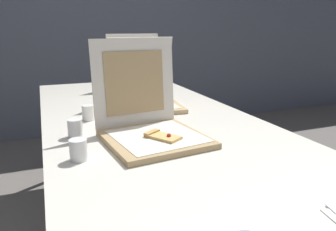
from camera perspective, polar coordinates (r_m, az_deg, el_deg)
The scene contains 8 objects.
wall_back at distance 3.63m, azimuth -14.76°, elevation 17.38°, with size 10.00×0.10×2.60m, color slate.
table at distance 1.54m, azimuth -3.04°, elevation -2.13°, with size 0.97×2.31×0.72m.
pizza_box_front at distance 1.25m, azimuth -3.10°, elevation -1.74°, with size 0.40×0.42×0.38m.
pizza_box_middle at distance 1.75m, azimuth -4.22°, elevation 3.25°, with size 0.38×0.39×0.37m.
pizza_box_back at distance 2.20m, azimuth -5.60°, elevation 5.71°, with size 0.38×0.39×0.38m.
cup_white_near_center at distance 1.33m, azimuth -16.05°, elevation -2.16°, with size 0.06×0.06×0.07m, color white.
cup_white_near_left at distance 1.09m, azimuth -15.49°, elevation -5.86°, with size 0.06×0.06×0.07m, color white.
cup_white_mid at distance 1.55m, azimuth -13.86°, elevation 0.50°, with size 0.06×0.06×0.07m, color white.
Camera 1 is at (-0.46, -0.76, 1.14)m, focal length 34.61 mm.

